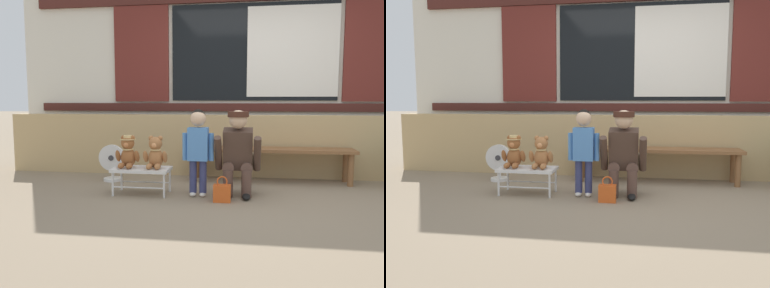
# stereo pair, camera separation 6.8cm
# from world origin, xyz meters

# --- Properties ---
(ground_plane) EXTENTS (60.00, 60.00, 0.00)m
(ground_plane) POSITION_xyz_m (0.00, 0.00, 0.00)
(ground_plane) COLOR #84725B
(brick_low_wall) EXTENTS (7.04, 0.25, 0.85)m
(brick_low_wall) POSITION_xyz_m (0.00, 1.43, 0.42)
(brick_low_wall) COLOR tan
(brick_low_wall) RESTS_ON ground
(shop_facade) EXTENTS (7.19, 0.26, 3.36)m
(shop_facade) POSITION_xyz_m (0.00, 1.94, 1.69)
(shop_facade) COLOR silver
(shop_facade) RESTS_ON ground
(wooden_bench_long) EXTENTS (2.10, 0.40, 0.44)m
(wooden_bench_long) POSITION_xyz_m (0.23, 1.06, 0.37)
(wooden_bench_long) COLOR brown
(wooden_bench_long) RESTS_ON ground
(small_display_bench) EXTENTS (0.64, 0.36, 0.30)m
(small_display_bench) POSITION_xyz_m (-1.23, 0.16, 0.27)
(small_display_bench) COLOR silver
(small_display_bench) RESTS_ON ground
(teddy_bear_with_hat) EXTENTS (0.28, 0.27, 0.36)m
(teddy_bear_with_hat) POSITION_xyz_m (-1.39, 0.16, 0.47)
(teddy_bear_with_hat) COLOR #93562D
(teddy_bear_with_hat) RESTS_ON small_display_bench
(teddy_bear_plain) EXTENTS (0.28, 0.26, 0.36)m
(teddy_bear_plain) POSITION_xyz_m (-1.07, 0.16, 0.46)
(teddy_bear_plain) COLOR #A86B3D
(teddy_bear_plain) RESTS_ON small_display_bench
(child_standing) EXTENTS (0.35, 0.18, 0.96)m
(child_standing) POSITION_xyz_m (-0.58, 0.16, 0.59)
(child_standing) COLOR navy
(child_standing) RESTS_ON ground
(adult_crouching) EXTENTS (0.50, 0.49, 0.95)m
(adult_crouching) POSITION_xyz_m (-0.14, 0.25, 0.48)
(adult_crouching) COLOR brown
(adult_crouching) RESTS_ON ground
(handbag_on_ground) EXTENTS (0.18, 0.11, 0.27)m
(handbag_on_ground) POSITION_xyz_m (-0.30, -0.05, 0.10)
(handbag_on_ground) COLOR #DB561E
(handbag_on_ground) RESTS_ON ground
(floor_fan) EXTENTS (0.34, 0.24, 0.48)m
(floor_fan) POSITION_xyz_m (-1.80, 0.79, 0.24)
(floor_fan) COLOR silver
(floor_fan) RESTS_ON ground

